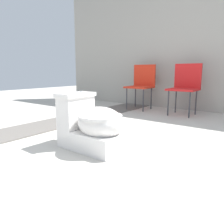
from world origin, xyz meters
The scene contains 5 objects.
ground_plane centered at (0.00, 0.00, 0.00)m, with size 14.00×14.00×0.00m, color #B7B2A8.
gravel_strip centered at (-1.11, 0.50, 0.01)m, with size 0.56×8.00×0.01m, color #605B56.
toilet centered at (-0.03, 0.15, 0.22)m, with size 0.64×0.40×0.52m.
folding_chair_left centered at (-0.79, 2.37, 0.51)m, with size 0.46×0.46×0.83m.
folding_chair_middle centered at (0.06, 2.32, 0.51)m, with size 0.45×0.45×0.83m.
Camera 1 is at (1.28, -1.28, 0.70)m, focal length 35.00 mm.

